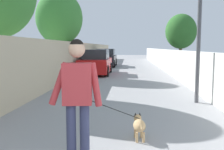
# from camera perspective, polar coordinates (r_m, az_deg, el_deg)

# --- Properties ---
(ground_plane) EXTENTS (80.00, 80.00, 0.00)m
(ground_plane) POSITION_cam_1_polar(r_m,az_deg,el_deg) (15.29, 2.72, -0.10)
(ground_plane) COLOR gray
(wall_left) EXTENTS (48.00, 0.30, 1.98)m
(wall_left) POSITION_cam_1_polar(r_m,az_deg,el_deg) (13.60, -9.90, 3.21)
(wall_left) COLOR tan
(wall_left) RESTS_ON ground
(fence_right) EXTENTS (48.00, 0.30, 1.52)m
(fence_right) POSITION_cam_1_polar(r_m,az_deg,el_deg) (13.47, 15.09, 2.08)
(fence_right) COLOR silver
(fence_right) RESTS_ON ground
(tree_right_mid) EXTENTS (2.37, 2.37, 4.22)m
(tree_right_mid) POSITION_cam_1_polar(r_m,az_deg,el_deg) (20.60, 15.14, 9.34)
(tree_right_mid) COLOR brown
(tree_right_mid) RESTS_ON ground
(tree_left_distant) EXTENTS (2.58, 2.58, 4.76)m
(tree_left_distant) POSITION_cam_1_polar(r_m,az_deg,el_deg) (14.81, -11.68, 12.28)
(tree_left_distant) COLOR #473523
(tree_left_distant) RESTS_ON ground
(lamp_post) EXTENTS (0.36, 0.36, 4.34)m
(lamp_post) POSITION_cam_1_polar(r_m,az_deg,el_deg) (8.20, 19.04, 14.90)
(lamp_post) COLOR #4C4C51
(lamp_post) RESTS_ON ground
(person_skateboarder) EXTENTS (0.26, 0.72, 1.71)m
(person_skateboarder) POSITION_cam_1_polar(r_m,az_deg,el_deg) (3.41, -7.73, -3.95)
(person_skateboarder) COLOR #333859
(person_skateboarder) RESTS_ON skateboard
(dog) EXTENTS (1.58, 1.01, 1.06)m
(dog) POSITION_cam_1_polar(r_m,az_deg,el_deg) (4.79, 6.01, -11.00)
(dog) COLOR tan
(dog) RESTS_ON ground
(car_near) EXTENTS (4.01, 1.80, 1.54)m
(car_near) POSITION_cam_1_polar(r_m,az_deg,el_deg) (15.98, -3.61, 2.74)
(car_near) COLOR #B71414
(car_near) RESTS_ON ground
(car_far) EXTENTS (4.22, 1.80, 1.54)m
(car_far) POSITION_cam_1_polar(r_m,az_deg,el_deg) (22.53, -1.39, 3.77)
(car_far) COLOR black
(car_far) RESTS_ON ground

